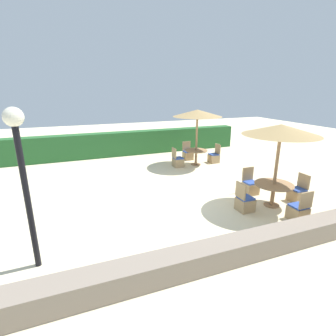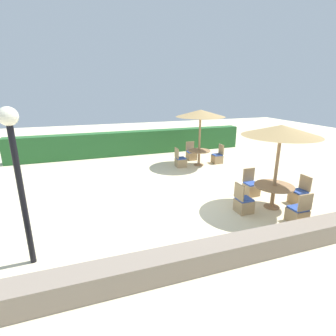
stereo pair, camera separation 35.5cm
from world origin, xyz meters
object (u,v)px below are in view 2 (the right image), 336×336
at_px(patio_chair_back_right_west, 180,161).
at_px(patio_chair_back_right_north, 191,155).
at_px(round_table_back_right, 199,153).
at_px(patio_chair_back_right_east, 217,158).
at_px(patio_chair_front_right_north, 251,188).
at_px(parasol_back_right, 201,114).
at_px(round_table_front_right, 274,189).
at_px(patio_chair_front_right_east, 299,196).
at_px(patio_chair_front_right_west, 243,204).
at_px(parasol_front_right, 281,131).
at_px(patio_chair_front_right_south, 298,214).
at_px(lamp_post, 15,158).

bearing_deg(patio_chair_back_right_west, patio_chair_back_right_north, 134.90).
distance_m(round_table_back_right, patio_chair_back_right_east, 1.09).
distance_m(patio_chair_front_right_north, parasol_back_right, 4.56).
relative_size(round_table_front_right, round_table_back_right, 1.11).
bearing_deg(parasol_back_right, round_table_front_right, -88.38).
xyz_separation_m(round_table_front_right, patio_chair_front_right_east, (1.02, -0.04, -0.34)).
bearing_deg(round_table_back_right, patio_chair_back_right_west, 178.52).
bearing_deg(patio_chair_back_right_west, patio_chair_front_right_east, 22.56).
xyz_separation_m(parasol_back_right, patio_chair_back_right_east, (1.04, 0.03, -2.22)).
relative_size(patio_chair_front_right_east, patio_chair_back_right_north, 1.00).
xyz_separation_m(patio_chair_front_right_west, patio_chair_back_right_north, (0.97, 6.08, 0.00)).
relative_size(patio_chair_front_right_west, patio_chair_back_right_east, 1.00).
relative_size(patio_chair_front_right_west, patio_chair_back_right_north, 1.00).
bearing_deg(parasol_front_right, patio_chair_back_right_west, 102.29).
bearing_deg(round_table_front_right, patio_chair_front_right_south, -90.14).
xyz_separation_m(lamp_post, parasol_front_right, (6.78, 0.53, 0.08)).
height_order(round_table_front_right, patio_chair_back_right_north, patio_chair_back_right_north).
bearing_deg(patio_chair_front_right_east, patio_chair_back_right_west, 22.56).
xyz_separation_m(patio_chair_front_right_south, patio_chair_back_right_west, (-1.10, 6.11, 0.00)).
bearing_deg(round_table_back_right, lamp_post, -139.92).
xyz_separation_m(round_table_back_right, patio_chair_back_right_north, (0.06, 1.04, -0.32)).
bearing_deg(patio_chair_front_right_east, patio_chair_back_right_east, 1.38).
xyz_separation_m(round_table_front_right, patio_chair_back_right_west, (-1.11, 5.08, -0.34)).
height_order(patio_chair_back_right_west, patio_chair_back_right_north, same).
bearing_deg(patio_chair_front_right_north, patio_chair_front_right_south, 90.48).
bearing_deg(parasol_front_right, patio_chair_front_right_west, 179.17).
bearing_deg(patio_chair_back_right_east, round_table_back_right, 91.78).
relative_size(parasol_front_right, patio_chair_back_right_east, 2.81).
bearing_deg(patio_chair_front_right_north, round_table_back_right, -88.23).
bearing_deg(patio_chair_front_right_west, parasol_back_right, 169.69).
xyz_separation_m(patio_chair_front_right_north, patio_chair_back_right_west, (-1.09, 4.00, 0.00)).
distance_m(parasol_front_right, patio_chair_front_right_north, 2.42).
relative_size(round_table_front_right, patio_chair_back_right_east, 1.28).
distance_m(round_table_front_right, patio_chair_front_right_south, 1.09).
bearing_deg(patio_chair_back_right_east, round_table_front_right, 170.02).
bearing_deg(patio_chair_front_right_south, round_table_front_right, 89.86).
xyz_separation_m(parasol_front_right, round_table_front_right, (0.00, 0.00, -1.83)).
height_order(round_table_front_right, patio_chair_front_right_east, patio_chair_front_right_east).
bearing_deg(round_table_back_right, patio_chair_front_right_south, -88.68).
distance_m(parasol_back_right, patio_chair_back_right_west, 2.42).
relative_size(patio_chair_back_right_east, patio_chair_back_right_north, 1.00).
height_order(patio_chair_front_right_east, patio_chair_front_right_north, same).
bearing_deg(lamp_post, parasol_back_right, 40.08).
xyz_separation_m(patio_chair_front_right_east, patio_chair_back_right_north, (-1.10, 6.13, 0.00)).
bearing_deg(patio_chair_front_right_north, parasol_back_right, -88.23).
bearing_deg(patio_chair_front_right_south, patio_chair_back_right_north, 90.66).
distance_m(patio_chair_front_right_north, patio_chair_back_right_east, 4.11).
relative_size(round_table_front_right, patio_chair_front_right_west, 1.28).
height_order(patio_chair_front_right_east, patio_chair_back_right_west, same).
distance_m(lamp_post, patio_chair_front_right_east, 8.09).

